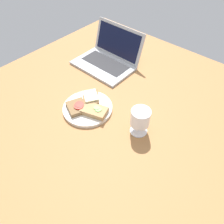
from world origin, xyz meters
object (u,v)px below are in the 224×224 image
object	(u,v)px
sandwich_with_cucumber	(94,111)
wine_glass	(140,119)
sandwich_with_cheese	(91,98)
laptop	(108,58)
sandwich_with_tomato	(77,107)
plate	(88,108)

from	to	relation	value
sandwich_with_cucumber	wine_glass	world-z (taller)	wine_glass
sandwich_with_cheese	laptop	distance (cm)	33.38
sandwich_with_cucumber	wine_glass	xyz separation A→B (cm)	(20.52, 5.63, 5.07)
sandwich_with_tomato	wine_glass	bearing A→B (deg)	18.10
plate	wine_glass	distance (cm)	26.83
sandwich_with_cucumber	laptop	bearing A→B (deg)	123.26
wine_glass	laptop	distance (cm)	51.75
sandwich_with_tomato	wine_glass	distance (cm)	29.83
sandwich_with_cucumber	laptop	distance (cm)	40.93
sandwich_with_tomato	sandwich_with_cheese	xyz separation A→B (cm)	(0.55, 8.19, 0.34)
sandwich_with_tomato	sandwich_with_cheese	bearing A→B (deg)	86.18
plate	laptop	bearing A→B (deg)	117.49
wine_glass	laptop	size ratio (longest dim) A/B	0.37
sandwich_with_tomato	laptop	size ratio (longest dim) A/B	0.35
plate	laptop	size ratio (longest dim) A/B	0.69
sandwich_with_tomato	laptop	xyz separation A→B (cm)	(-15.01, 37.71, 1.12)
plate	wine_glass	xyz separation A→B (cm)	(25.34, 5.28, 7.08)
sandwich_with_tomato	sandwich_with_cucumber	distance (cm)	8.21
plate	sandwich_with_cucumber	bearing A→B (deg)	-4.21
wine_glass	laptop	world-z (taller)	laptop
laptop	sandwich_with_cucumber	bearing A→B (deg)	-56.74
plate	sandwich_with_cucumber	world-z (taller)	sandwich_with_cucumber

